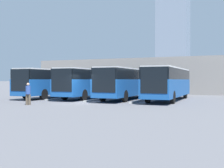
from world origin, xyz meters
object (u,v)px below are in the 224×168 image
bus_2 (91,82)px  pedestrian (28,93)px  bus_1 (127,82)px  bus_3 (55,82)px  bus_0 (169,82)px

bus_2 → pedestrian: bus_2 is taller
bus_1 → bus_2: 4.37m
bus_2 → bus_3: bearing=6.7°
bus_0 → bus_1: same height
bus_3 → bus_2: bearing=-173.3°
bus_3 → pedestrian: bearing=111.3°
bus_1 → bus_2: (4.36, -0.22, 0.00)m
bus_0 → bus_1: bearing=0.5°
bus_2 → bus_3: 4.39m
bus_3 → pedestrian: 9.76m
bus_1 → bus_3: bearing=1.8°
bus_0 → bus_2: size_ratio=1.00×
bus_0 → pedestrian: 13.42m
bus_0 → bus_3: 13.09m
bus_1 → bus_2: same height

